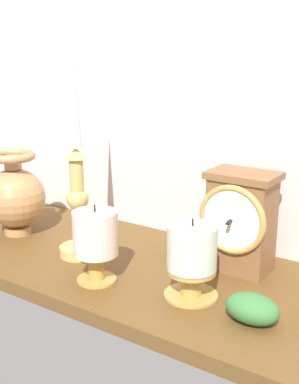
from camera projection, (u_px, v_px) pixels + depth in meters
The scene contains 8 objects.
ground_plane at pixel (140, 271), 90.94cm from camera, with size 100.00×36.00×2.40cm, color brown.
back_wall at pixel (195, 76), 96.48cm from camera, with size 120.00×2.00×65.00cm, color silver.
mantel_clock at pixel (240, 221), 86.10cm from camera, with size 12.06×10.38×17.63cm.
candlestick_tall_center at pixel (77, 180), 91.00cm from camera, with size 7.56×7.56×41.60cm.
brass_vase_bulbous at pixel (15, 195), 104.02cm from camera, with size 12.38×12.38×17.52cm.
pillar_candle_front at pixel (96, 240), 82.41cm from camera, with size 7.47×7.47×13.37cm.
pillar_candle_near_clock at pixel (192, 257), 77.27cm from camera, with size 8.55×8.55×12.90cm.
ivy_sprig at pixel (252, 309), 70.93cm from camera, with size 8.03×5.62×4.21cm.
Camera 1 is at (48.83, -67.95, 37.23)cm, focal length 46.96 mm.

